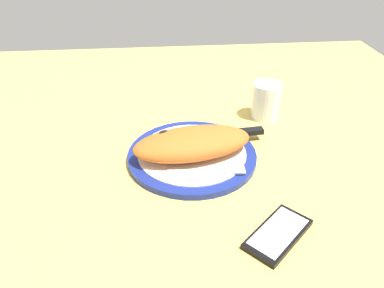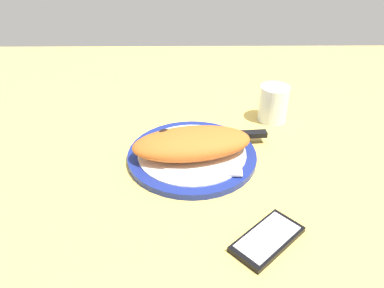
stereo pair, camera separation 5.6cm
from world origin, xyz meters
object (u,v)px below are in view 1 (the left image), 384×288
object	(u,v)px
knife	(228,134)
calzone	(191,143)
plate	(192,155)
fork	(215,171)
water_glass	(266,103)
smartphone	(278,234)

from	to	relation	value
knife	calzone	bearing A→B (deg)	-143.64
plate	fork	bearing A→B (deg)	-62.63
fork	knife	size ratio (longest dim) A/B	0.63
fork	plate	bearing A→B (deg)	117.37
fork	water_glass	world-z (taller)	water_glass
smartphone	plate	bearing A→B (deg)	116.88
calzone	smartphone	size ratio (longest dim) A/B	1.95
calzone	knife	distance (cm)	11.37
knife	water_glass	bearing A→B (deg)	43.93
smartphone	water_glass	world-z (taller)	water_glass
plate	fork	size ratio (longest dim) A/B	1.81
calzone	water_glass	bearing A→B (deg)	40.84
knife	smartphone	world-z (taller)	knife
plate	smartphone	xyz separation A→B (cm)	(12.07, -23.81, -0.23)
fork	smartphone	size ratio (longest dim) A/B	1.13
knife	water_glass	world-z (taller)	water_glass
fork	smartphone	distance (cm)	18.42
plate	calzone	distance (cm)	3.74
water_glass	knife	bearing A→B (deg)	-136.07
plate	water_glass	size ratio (longest dim) A/B	3.05
smartphone	water_glass	distance (cm)	41.74
plate	smartphone	bearing A→B (deg)	-63.12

